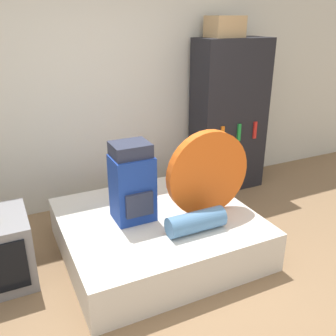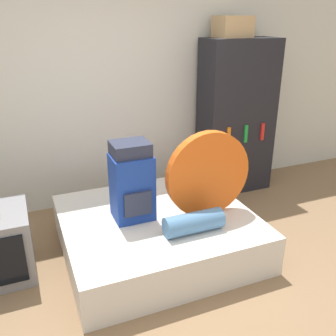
{
  "view_description": "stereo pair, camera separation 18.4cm",
  "coord_description": "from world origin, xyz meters",
  "views": [
    {
      "loc": [
        -1.2,
        -2.06,
        2.08
      ],
      "look_at": [
        0.14,
        0.7,
        0.82
      ],
      "focal_mm": 40.0,
      "sensor_mm": 36.0,
      "label": 1
    },
    {
      "loc": [
        -1.03,
        -2.14,
        2.08
      ],
      "look_at": [
        0.14,
        0.7,
        0.82
      ],
      "focal_mm": 40.0,
      "sensor_mm": 36.0,
      "label": 2
    }
  ],
  "objects": [
    {
      "name": "cardboard_box",
      "position": [
        1.32,
        1.68,
        1.96
      ],
      "size": [
        0.37,
        0.31,
        0.23
      ],
      "color": "tan",
      "rests_on": "bookshelf"
    },
    {
      "name": "bed",
      "position": [
        0.03,
        0.7,
        0.19
      ],
      "size": [
        1.7,
        1.55,
        0.37
      ],
      "color": "silver",
      "rests_on": "ground_plane"
    },
    {
      "name": "backpack",
      "position": [
        -0.19,
        0.76,
        0.72
      ],
      "size": [
        0.35,
        0.33,
        0.71
      ],
      "color": "navy",
      "rests_on": "bed"
    },
    {
      "name": "sleeping_roll",
      "position": [
        0.21,
        0.31,
        0.46
      ],
      "size": [
        0.51,
        0.18,
        0.18
      ],
      "color": "teal",
      "rests_on": "bed"
    },
    {
      "name": "ground_plane",
      "position": [
        0.0,
        0.0,
        0.0
      ],
      "size": [
        16.0,
        16.0,
        0.0
      ],
      "primitive_type": "plane",
      "color": "#846647"
    },
    {
      "name": "tent_bag",
      "position": [
        0.46,
        0.55,
        0.77
      ],
      "size": [
        0.79,
        0.09,
        0.79
      ],
      "color": "#E05B19",
      "rests_on": "bed"
    },
    {
      "name": "bookshelf",
      "position": [
        1.43,
        1.65,
        0.92
      ],
      "size": [
        0.88,
        0.46,
        1.85
      ],
      "color": "black",
      "rests_on": "ground_plane"
    },
    {
      "name": "wall_back",
      "position": [
        0.0,
        1.97,
        1.3
      ],
      "size": [
        8.0,
        0.05,
        2.6
      ],
      "color": "silver",
      "rests_on": "ground_plane"
    }
  ]
}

